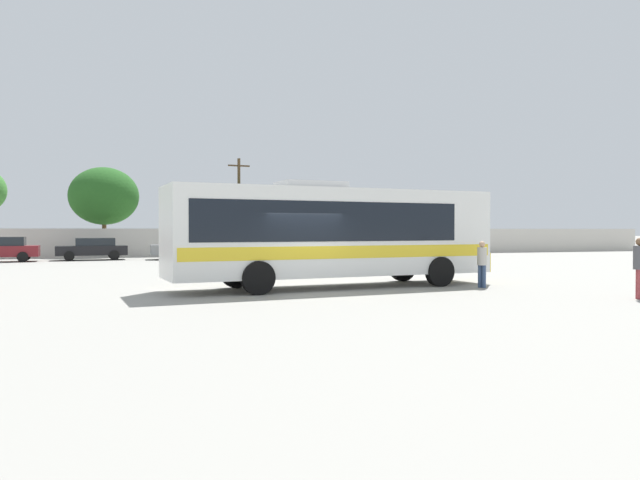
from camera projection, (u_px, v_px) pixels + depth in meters
ground_plane at (247, 271)px, 28.59m from camera, size 300.00×300.00×0.00m
perimeter_wall at (208, 242)px, 44.71m from camera, size 80.00×0.30×2.07m
coach_bus_white_yellow at (330, 232)px, 20.35m from camera, size 11.63×3.90×3.60m
attendant_by_bus_door at (482, 261)px, 20.29m from camera, size 0.43×0.43×1.59m
passenger_waiting_on_apron at (640, 264)px, 16.94m from camera, size 0.48×0.48×1.75m
parked_car_leftmost_maroon at (0, 249)px, 36.63m from camera, size 4.71×2.25×1.54m
parked_car_second_black at (93, 248)px, 38.99m from camera, size 4.53×2.30×1.44m
parked_car_third_grey at (185, 247)px, 40.03m from camera, size 4.65×2.08×1.52m
parked_car_rightmost_white at (294, 246)px, 42.44m from camera, size 4.65×2.10×1.51m
utility_pole_near at (239, 204)px, 48.69m from camera, size 1.80×0.33×7.83m
roadside_tree_midleft at (104, 196)px, 44.91m from camera, size 5.11×5.11×6.71m
roadside_tree_midright at (240, 205)px, 47.58m from camera, size 3.80×3.80×5.63m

